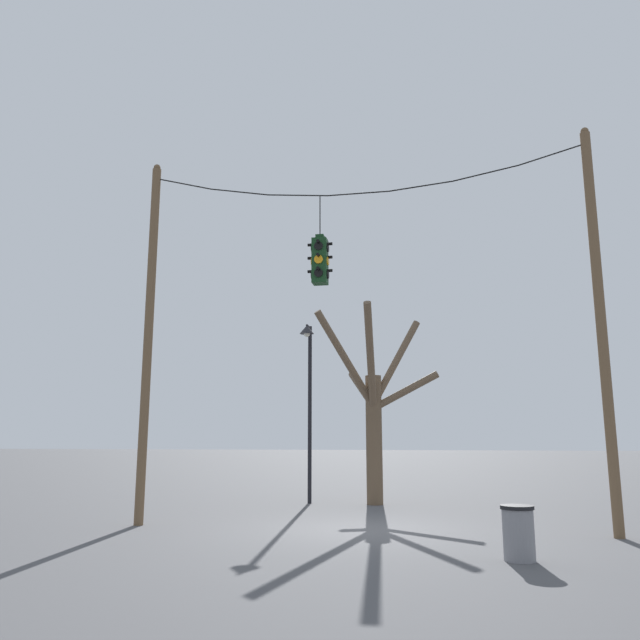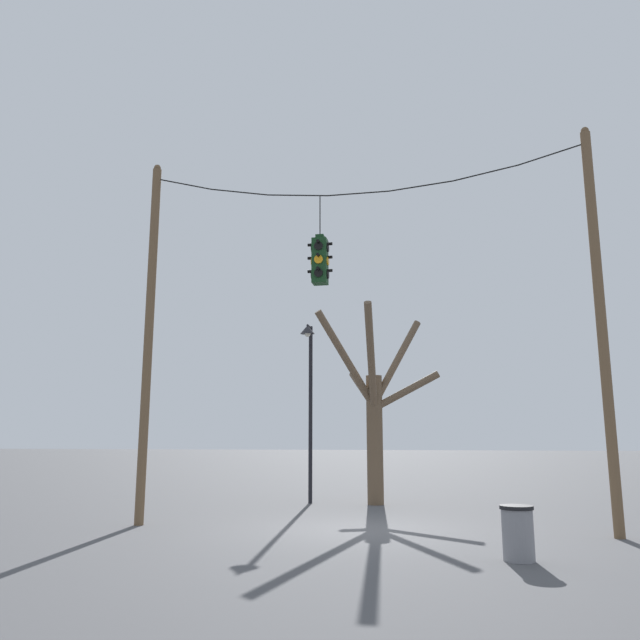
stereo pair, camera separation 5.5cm
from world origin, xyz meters
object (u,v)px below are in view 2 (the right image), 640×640
utility_pole_left (149,336)px  street_lamp (309,376)px  traffic_light_near_right_pole (320,261)px  utility_pole_right (601,320)px  bare_tree (375,409)px  trash_bin (518,533)px

utility_pole_left → street_lamp: size_ratio=1.60×
utility_pole_left → traffic_light_near_right_pole: size_ratio=4.07×
utility_pole_left → traffic_light_near_right_pole: bearing=0.0°
utility_pole_left → utility_pole_right: (10.16, 0.00, 0.00)m
street_lamp → bare_tree: bearing=4.3°
utility_pole_left → street_lamp: (2.82, 5.25, -0.50)m
utility_pole_left → trash_bin: (7.95, -2.78, -3.91)m
traffic_light_near_right_pole → trash_bin: bearing=-36.4°
utility_pole_left → street_lamp: 5.98m
utility_pole_right → bare_tree: bearing=134.6°
utility_pole_right → trash_bin: utility_pole_right is taller
utility_pole_left → bare_tree: size_ratio=1.51×
trash_bin → utility_pole_right: bearing=51.5°
bare_tree → trash_bin: bare_tree is taller
utility_pole_left → street_lamp: utility_pole_left is taller
street_lamp → bare_tree: 2.26m
utility_pole_right → street_lamp: (-7.34, 5.25, -0.50)m
traffic_light_near_right_pole → street_lamp: size_ratio=0.39×
utility_pole_left → trash_bin: 9.29m
utility_pole_left → street_lamp: bearing=61.8°
utility_pole_left → trash_bin: bearing=-19.3°
utility_pole_left → bare_tree: (4.83, 5.40, -1.52)m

